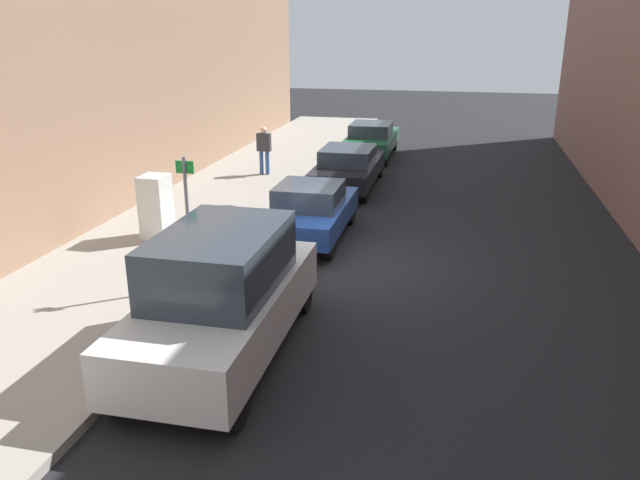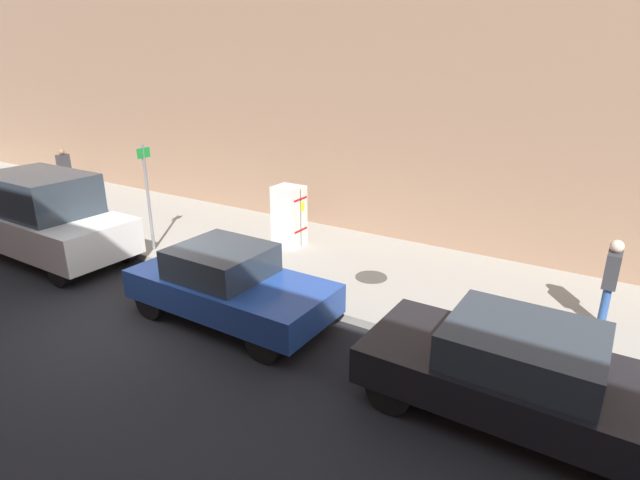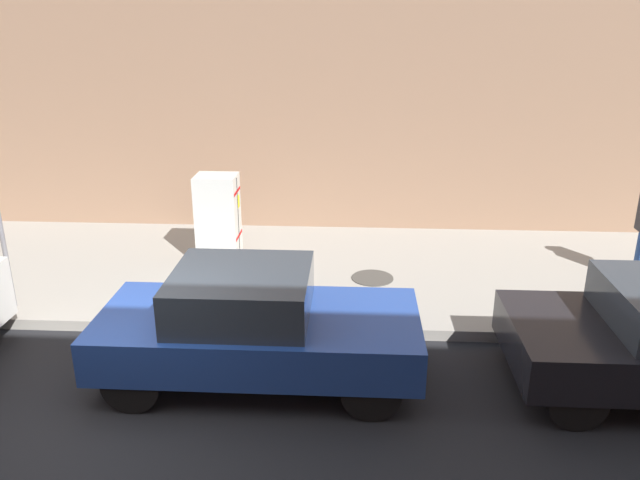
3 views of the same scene
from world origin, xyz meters
The scene contains 11 objects.
ground_plane centered at (0.00, 0.00, 0.00)m, with size 80.00×80.00×0.00m, color black.
sidewalk_slab centered at (-4.44, 0.00, 0.08)m, with size 4.47×44.00×0.16m, color #9E998E.
building_facade_near centered at (-7.75, 0.00, 3.53)m, with size 2.16×39.60×7.06m, color #937056.
discarded_refrigerator centered at (-4.73, 0.30, 0.94)m, with size 0.61×0.73×1.56m.
manhole_cover centered at (-4.00, 3.03, 0.17)m, with size 0.70×0.70×0.02m, color #47443F.
street_sign_post centered at (-2.63, -2.41, 1.64)m, with size 0.36×0.07×2.64m.
pedestrian_walking_far centered at (-5.16, -10.20, 1.01)m, with size 0.43×0.22×1.50m.
pedestrian_standing_near centered at (-4.24, 7.48, 1.12)m, with size 0.48×0.22×1.66m.
parked_van_white centered at (-1.13, -4.50, 1.05)m, with size 1.96×4.86×2.13m.
parked_hatchback_blue centered at (-1.13, 1.51, 0.73)m, with size 1.75×3.92×1.44m.
parked_sedan_dark centered at (-1.13, 6.87, 0.71)m, with size 1.85×4.63×1.38m.
Camera 2 is at (5.08, 7.49, 4.62)m, focal length 28.00 mm.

